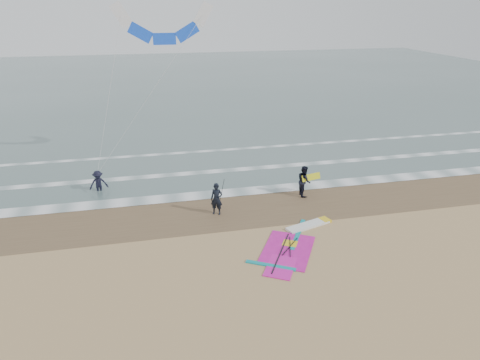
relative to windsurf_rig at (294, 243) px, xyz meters
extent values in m
plane|color=tan|center=(-0.22, -1.62, -0.04)|extent=(120.00, 120.00, 0.00)
cube|color=#47605E|center=(-0.22, 46.38, -0.02)|extent=(120.00, 80.00, 0.02)
cube|color=brown|center=(-0.22, 4.38, -0.03)|extent=(120.00, 5.00, 0.01)
cube|color=white|center=(-0.22, 6.58, -0.01)|extent=(120.00, 1.20, 0.02)
cube|color=white|center=(-0.22, 10.38, -0.01)|extent=(120.00, 0.70, 0.02)
cube|color=white|center=(-0.22, 14.88, -0.01)|extent=(120.00, 0.50, 0.01)
cube|color=white|center=(1.28, 1.51, 0.03)|extent=(2.58, 1.37, 0.12)
cube|color=yellow|center=(2.39, 1.86, 0.03)|extent=(0.62, 0.71, 0.13)
cube|color=#D81BA1|center=(-0.53, -0.50, -0.01)|extent=(3.53, 3.89, 0.04)
cube|color=#D81BA1|center=(-1.28, -1.81, -0.01)|extent=(1.95, 2.17, 0.05)
cube|color=#0C8C99|center=(0.48, 0.80, -0.01)|extent=(1.80, 2.90, 0.05)
cube|color=#0C8C99|center=(-1.69, -1.61, -0.01)|extent=(2.11, 1.35, 0.05)
cube|color=yellow|center=(-0.23, 0.00, -0.01)|extent=(0.91, 0.87, 0.05)
cylinder|color=black|center=(-0.93, -0.71, 0.02)|extent=(1.86, 3.17, 0.06)
cylinder|color=black|center=(-0.33, -0.30, 0.04)|extent=(1.24, 1.37, 0.04)
cylinder|color=black|center=(-0.33, -0.30, 0.04)|extent=(0.60, 1.73, 0.04)
imported|color=black|center=(-3.20, 3.98, 0.88)|extent=(0.79, 0.66, 1.84)
imported|color=black|center=(2.42, 5.32, 0.92)|extent=(0.78, 0.97, 1.91)
imported|color=black|center=(-9.89, 8.62, 0.83)|extent=(1.21, 0.81, 1.73)
cylinder|color=black|center=(-2.90, 3.98, 1.31)|extent=(0.17, 0.86, 1.82)
cube|color=yellow|center=(2.82, 5.22, 1.18)|extent=(1.30, 0.51, 0.39)
cube|color=white|center=(-7.67, 12.78, 10.24)|extent=(1.41, 0.12, 1.68)
cube|color=blue|center=(-6.56, 12.78, 9.13)|extent=(1.68, 0.13, 1.41)
cube|color=blue|center=(-5.04, 12.78, 8.72)|extent=(1.51, 0.12, 0.75)
cube|color=blue|center=(-3.52, 12.78, 9.13)|extent=(1.68, 0.13, 1.41)
cube|color=white|center=(-2.41, 12.78, 10.24)|extent=(1.41, 0.12, 1.68)
cylinder|color=beige|center=(-8.78, 10.70, 5.68)|extent=(2.25, 4.18, 9.13)
cylinder|color=beige|center=(-6.15, 10.70, 5.68)|extent=(7.50, 4.18, 9.13)
camera|label=1|loc=(-6.55, -17.23, 10.98)|focal=32.00mm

